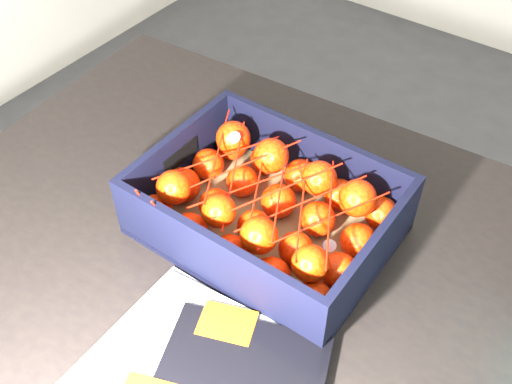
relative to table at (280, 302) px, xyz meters
The scene contains 5 objects.
ground 0.73m from the table, 75.25° to the left, with size 3.50×3.50×0.00m, color #333335.
table is the anchor object (origin of this frame).
produce_crate 0.15m from the table, 142.79° to the left, with size 0.37×0.28×0.11m.
clementine_heap 0.17m from the table, 143.16° to the left, with size 0.35×0.25×0.10m.
mesh_net 0.21m from the table, 152.76° to the left, with size 0.31×0.25×0.09m.
Camera 1 is at (0.21, -0.79, 1.47)m, focal length 42.02 mm.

